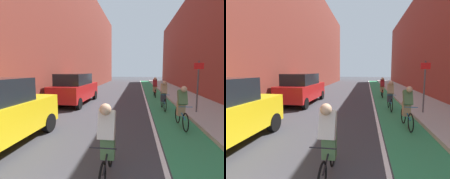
% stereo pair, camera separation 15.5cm
% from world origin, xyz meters
% --- Properties ---
extents(ground_plane, '(85.15, 85.15, 0.00)m').
position_xyz_m(ground_plane, '(0.00, 15.35, 0.00)').
color(ground_plane, '#38383D').
extents(bike_lane_paint, '(1.60, 38.70, 0.00)m').
position_xyz_m(bike_lane_paint, '(2.92, 17.35, 0.00)').
color(bike_lane_paint, '#2D8451').
rests_on(bike_lane_paint, ground).
extents(lane_divider_stripe, '(0.12, 38.70, 0.00)m').
position_xyz_m(lane_divider_stripe, '(2.02, 17.35, 0.00)').
color(lane_divider_stripe, white).
rests_on(lane_divider_stripe, ground).
extents(sidewalk_right, '(2.75, 38.70, 0.14)m').
position_xyz_m(sidewalk_right, '(5.10, 17.35, 0.07)').
color(sidewalk_right, '#A8A59E').
rests_on(sidewalk_right, ground).
extents(building_facade_left, '(3.00, 38.70, 11.35)m').
position_xyz_m(building_facade_left, '(-5.52, 17.35, 5.68)').
color(building_facade_left, brown).
rests_on(building_facade_left, ground).
extents(building_facade_right, '(2.40, 34.70, 9.90)m').
position_xyz_m(building_facade_right, '(7.67, 19.35, 4.95)').
color(building_facade_right, brown).
rests_on(building_facade_right, ground).
extents(parked_suv_red, '(1.94, 4.57, 1.98)m').
position_xyz_m(parked_suv_red, '(-2.67, 11.34, 1.02)').
color(parked_suv_red, red).
rests_on(parked_suv_red, ground).
extents(cyclist_lead, '(0.48, 1.69, 1.60)m').
position_xyz_m(cyclist_lead, '(0.79, 3.77, 0.81)').
color(cyclist_lead, black).
rests_on(cyclist_lead, ground).
extents(cyclist_mid, '(0.48, 1.73, 1.62)m').
position_xyz_m(cyclist_mid, '(3.09, 7.37, 0.81)').
color(cyclist_mid, black).
rests_on(cyclist_mid, ground).
extents(cyclist_trailing, '(0.48, 1.75, 1.63)m').
position_xyz_m(cyclist_trailing, '(2.85, 10.34, 0.81)').
color(cyclist_trailing, black).
rests_on(cyclist_trailing, ground).
extents(cyclist_far, '(0.48, 1.74, 1.63)m').
position_xyz_m(cyclist_far, '(2.83, 15.00, 0.85)').
color(cyclist_far, black).
rests_on(cyclist_far, ground).
extents(street_sign_post, '(0.44, 0.07, 2.52)m').
position_xyz_m(street_sign_post, '(4.30, 9.39, 1.64)').
color(street_sign_post, '#4C4C51').
rests_on(street_sign_post, sidewalk_right).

